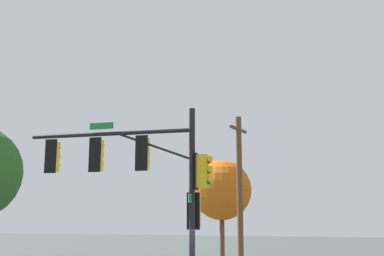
# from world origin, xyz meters

# --- Properties ---
(signal_pole_assembly) EXTENTS (6.75, 1.15, 6.52)m
(signal_pole_assembly) POSITION_xyz_m (1.68, -0.01, 4.33)
(signal_pole_assembly) COLOR black
(signal_pole_assembly) RESTS_ON ground_plane
(utility_pole) EXTENTS (0.48, 1.79, 7.57)m
(utility_pole) POSITION_xyz_m (-0.27, -6.76, 3.93)
(utility_pole) COLOR brown
(utility_pole) RESTS_ON ground_plane
(tree_far) EXTENTS (3.54, 3.54, 6.23)m
(tree_far) POSITION_xyz_m (1.94, -12.55, 4.45)
(tree_far) COLOR brown
(tree_far) RESTS_ON ground_plane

